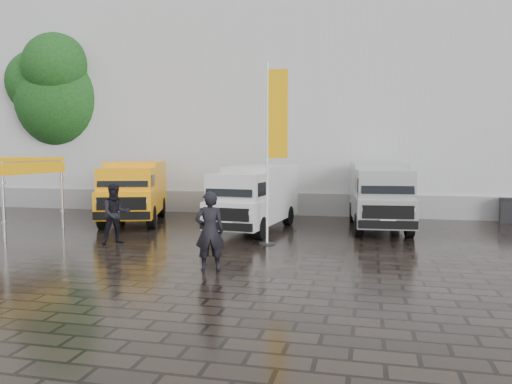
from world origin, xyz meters
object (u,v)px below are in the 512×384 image
Objects in this scene: van_yellow at (134,192)px; van_silver at (379,196)px; wheelie_bin at (508,210)px; flagpole at (273,142)px; person_tent at (116,214)px; person_front at (210,231)px; van_white at (255,199)px.

van_yellow is 9.65m from van_silver.
van_silver is (9.64, 0.46, 0.00)m from van_yellow.
van_yellow is at bearing -159.18° from wheelie_bin.
person_tent is (-4.80, -0.94, -2.21)m from flagpole.
person_front is at bearing -122.83° from wheelie_bin.
person_front is (-0.84, -3.67, -2.18)m from flagpole.
person_front is (-4.06, -7.67, -0.26)m from van_silver.
flagpole reaches higher than person_tent.
flagpole is (6.41, -3.54, 1.92)m from van_yellow.
person_front reaches higher than wheelie_bin.
van_yellow is at bearing 175.58° from van_white.
van_yellow is 2.75× the size of person_front.
flagpole reaches higher than van_silver.
van_white is 2.80× the size of person_front.
van_silver is at bearing -14.51° from van_yellow.
van_yellow is 0.98× the size of van_white.
flagpole is at bearing -133.81° from van_silver.
van_yellow is 2.84× the size of person_tent.
van_silver is 5.61× the size of wheelie_bin.
van_white is 0.97× the size of flagpole.
person_front is at bearing -69.51° from van_yellow.
van_yellow is at bearing 67.31° from person_tent.
van_white is 6.21m from person_front.
van_yellow is 4.78m from person_tent.
person_front is (5.58, -7.21, -0.26)m from van_yellow.
person_tent is at bearing -129.94° from van_white.
van_silver is at bearing -10.87° from person_tent.
person_tent is (1.62, -4.48, -0.29)m from van_yellow.
van_silver is 9.43m from person_tent.
person_front is at bearing -80.64° from van_white.
van_silver reaches higher than person_tent.
van_white is at bearing 114.50° from flagpole.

